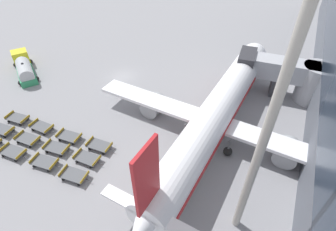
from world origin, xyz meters
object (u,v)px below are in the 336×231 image
(apron_light_mast, at_px, (275,106))
(baggage_dolly_row_mid_a_col_c, at_px, (57,148))
(baggage_dolly_row_near_col_b, at_px, (13,152))
(baggage_dolly_row_mid_a_col_b, at_px, (28,139))
(baggage_dolly_row_mid_b_col_a, at_px, (18,118))
(baggage_dolly_row_mid_b_col_d, at_px, (99,145))
(airplane, at_px, (216,114))
(baggage_dolly_row_near_col_d, at_px, (74,175))
(baggage_dolly_row_mid_a_col_a, at_px, (2,130))
(baggage_dolly_row_mid_a_col_d, at_px, (87,158))
(fuel_tanker_primary, at_px, (24,68))
(baggage_dolly_row_mid_b_col_b, at_px, (42,127))
(baggage_dolly_row_near_col_c, at_px, (45,162))
(baggage_dolly_row_mid_b_col_c, at_px, (69,136))

(apron_light_mast, bearing_deg, baggage_dolly_row_mid_a_col_c, -179.05)
(baggage_dolly_row_near_col_b, height_order, baggage_dolly_row_mid_a_col_b, same)
(baggage_dolly_row_mid_b_col_a, distance_m, baggage_dolly_row_mid_b_col_d, 13.66)
(apron_light_mast, bearing_deg, baggage_dolly_row_near_col_b, -173.19)
(airplane, relative_size, baggage_dolly_row_near_col_d, 10.41)
(baggage_dolly_row_mid_a_col_b, bearing_deg, baggage_dolly_row_mid_a_col_c, 5.72)
(baggage_dolly_row_mid_a_col_a, bearing_deg, apron_light_mast, 1.87)
(baggage_dolly_row_mid_a_col_d, xyz_separation_m, baggage_dolly_row_mid_b_col_d, (0.03, 2.33, 0.00))
(fuel_tanker_primary, relative_size, baggage_dolly_row_mid_a_col_d, 2.59)
(airplane, xyz_separation_m, baggage_dolly_row_mid_a_col_b, (-21.17, -12.15, -2.83))
(baggage_dolly_row_mid_a_col_a, height_order, baggage_dolly_row_mid_b_col_b, same)
(baggage_dolly_row_mid_b_col_a, bearing_deg, baggage_dolly_row_mid_b_col_b, 1.94)
(airplane, bearing_deg, baggage_dolly_row_near_col_c, -139.22)
(fuel_tanker_primary, height_order, baggage_dolly_row_mid_a_col_d, fuel_tanker_primary)
(baggage_dolly_row_mid_a_col_a, distance_m, baggage_dolly_row_mid_a_col_c, 9.05)
(baggage_dolly_row_mid_a_col_d, height_order, baggage_dolly_row_mid_b_col_d, same)
(baggage_dolly_row_mid_a_col_b, bearing_deg, baggage_dolly_row_mid_a_col_a, -177.34)
(baggage_dolly_row_near_col_d, xyz_separation_m, baggage_dolly_row_mid_b_col_c, (-4.77, 4.53, 0.00))
(baggage_dolly_row_mid_a_col_c, height_order, baggage_dolly_row_mid_a_col_d, same)
(baggage_dolly_row_near_col_b, height_order, baggage_dolly_row_mid_b_col_c, same)
(baggage_dolly_row_mid_a_col_a, distance_m, baggage_dolly_row_mid_a_col_b, 4.53)
(fuel_tanker_primary, distance_m, baggage_dolly_row_mid_b_col_c, 20.21)
(baggage_dolly_row_mid_a_col_c, bearing_deg, baggage_dolly_row_mid_a_col_d, 3.95)
(baggage_dolly_row_mid_a_col_a, bearing_deg, baggage_dolly_row_near_col_d, -6.73)
(airplane, height_order, baggage_dolly_row_mid_a_col_b, airplane)
(baggage_dolly_row_near_col_d, distance_m, baggage_dolly_row_mid_b_col_a, 14.49)
(baggage_dolly_row_near_col_b, bearing_deg, apron_light_mast, 6.81)
(baggage_dolly_row_near_col_b, distance_m, baggage_dolly_row_mid_a_col_c, 5.19)
(baggage_dolly_row_near_col_d, xyz_separation_m, baggage_dolly_row_mid_b_col_a, (-13.87, 4.18, 0.00))
(baggage_dolly_row_mid_a_col_c, height_order, baggage_dolly_row_mid_b_col_d, same)
(apron_light_mast, bearing_deg, baggage_dolly_row_mid_b_col_a, 177.28)
(baggage_dolly_row_mid_b_col_c, bearing_deg, fuel_tanker_primary, 153.21)
(baggage_dolly_row_mid_b_col_b, bearing_deg, baggage_dolly_row_mid_b_col_a, -178.06)
(airplane, xyz_separation_m, baggage_dolly_row_mid_a_col_d, (-12.13, -11.39, -2.83))
(fuel_tanker_primary, xyz_separation_m, baggage_dolly_row_near_col_c, (18.36, -13.69, -0.82))
(baggage_dolly_row_mid_a_col_a, relative_size, baggage_dolly_row_mid_b_col_d, 1.00)
(baggage_dolly_row_mid_b_col_d, bearing_deg, baggage_dolly_row_near_col_d, -87.25)
(airplane, height_order, fuel_tanker_primary, airplane)
(baggage_dolly_row_mid_a_col_a, bearing_deg, fuel_tanker_primary, 126.76)
(baggage_dolly_row_near_col_b, distance_m, baggage_dolly_row_near_col_d, 9.15)
(fuel_tanker_primary, height_order, baggage_dolly_row_mid_a_col_b, fuel_tanker_primary)
(baggage_dolly_row_near_col_d, bearing_deg, airplane, 49.72)
(baggage_dolly_row_near_col_b, bearing_deg, airplane, 34.73)
(baggage_dolly_row_mid_a_col_d, relative_size, baggage_dolly_row_mid_b_col_b, 1.01)
(baggage_dolly_row_mid_b_col_b, height_order, baggage_dolly_row_mid_b_col_c, same)
(baggage_dolly_row_mid_a_col_a, xyz_separation_m, baggage_dolly_row_mid_a_col_d, (13.56, 0.97, 0.00))
(baggage_dolly_row_near_col_d, bearing_deg, baggage_dolly_row_mid_a_col_d, 95.93)
(fuel_tanker_primary, height_order, baggage_dolly_row_mid_b_col_b, fuel_tanker_primary)
(baggage_dolly_row_mid_b_col_a, bearing_deg, baggage_dolly_row_mid_b_col_c, 2.22)
(baggage_dolly_row_mid_a_col_a, distance_m, apron_light_mast, 34.77)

